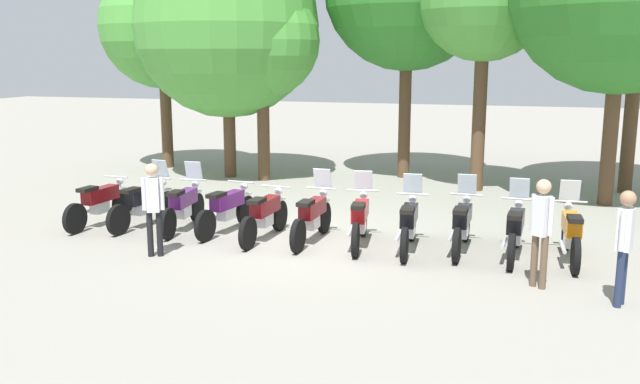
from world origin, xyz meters
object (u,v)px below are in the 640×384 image
(motorcycle_10, at_px, (571,233))
(person_0, at_px, (624,239))
(motorcycle_9, at_px, (515,229))
(motorcycle_6, at_px, (360,219))
(tree_0, at_px, (162,26))
(tree_1, at_px, (227,25))
(person_1, at_px, (541,225))
(person_2, at_px, (153,202))
(motorcycle_0, at_px, (100,202))
(motorcycle_1, at_px, (144,203))
(motorcycle_8, at_px, (462,224))
(tree_2, at_px, (262,41))
(motorcycle_4, at_px, (265,215))
(motorcycle_2, at_px, (184,206))
(motorcycle_5, at_px, (312,216))
(motorcycle_7, at_px, (409,223))
(motorcycle_3, at_px, (227,209))

(motorcycle_10, distance_m, person_0, 2.29)
(motorcycle_9, bearing_deg, motorcycle_6, 93.30)
(tree_0, xyz_separation_m, tree_1, (2.71, -1.07, -0.05))
(person_1, bearing_deg, person_2, 127.01)
(motorcycle_6, height_order, tree_1, tree_1)
(motorcycle_0, xyz_separation_m, motorcycle_6, (5.73, 0.07, 0.01))
(motorcycle_1, height_order, tree_0, tree_0)
(motorcycle_8, height_order, motorcycle_10, same)
(motorcycle_1, bearing_deg, motorcycle_6, -83.58)
(person_2, bearing_deg, motorcycle_1, 12.99)
(motorcycle_8, bearing_deg, tree_2, 47.75)
(tree_2, bearing_deg, motorcycle_4, -68.39)
(motorcycle_10, height_order, tree_1, tree_1)
(tree_0, bearing_deg, motorcycle_6, -41.81)
(motorcycle_2, bearing_deg, motorcycle_5, -98.04)
(tree_0, height_order, tree_1, tree_1)
(motorcycle_9, height_order, tree_2, tree_2)
(motorcycle_4, distance_m, tree_2, 7.57)
(motorcycle_7, xyz_separation_m, tree_2, (-5.33, 6.18, 3.49))
(motorcycle_10, relative_size, tree_0, 0.34)
(person_0, bearing_deg, motorcycle_7, 170.79)
(motorcycle_4, bearing_deg, person_2, 140.91)
(motorcycle_10, bearing_deg, motorcycle_6, 88.41)
(motorcycle_5, bearing_deg, motorcycle_8, -84.20)
(person_1, height_order, tree_0, tree_0)
(motorcycle_1, xyz_separation_m, motorcycle_5, (3.82, -0.13, 0.00))
(motorcycle_7, distance_m, tree_2, 8.88)
(motorcycle_0, xyz_separation_m, motorcycle_7, (6.69, -0.00, 0.01))
(motorcycle_0, relative_size, tree_1, 0.31)
(motorcycle_9, xyz_separation_m, person_1, (0.40, -1.61, 0.51))
(motorcycle_1, xyz_separation_m, person_1, (8.04, -1.69, 0.51))
(motorcycle_0, bearing_deg, motorcycle_2, -80.29)
(motorcycle_9, bearing_deg, person_2, 109.05)
(motorcycle_5, relative_size, motorcycle_9, 1.00)
(motorcycle_3, height_order, motorcycle_4, same)
(tree_0, bearing_deg, motorcycle_10, -31.15)
(person_0, bearing_deg, motorcycle_10, 125.91)
(motorcycle_6, xyz_separation_m, tree_2, (-4.38, 6.10, 3.49))
(motorcycle_7, bearing_deg, motorcycle_2, 83.75)
(motorcycle_5, relative_size, tree_1, 0.31)
(motorcycle_2, height_order, motorcycle_6, same)
(motorcycle_8, distance_m, tree_2, 9.33)
(motorcycle_1, distance_m, tree_0, 9.03)
(motorcycle_0, xyz_separation_m, person_0, (10.14, -2.01, 0.51))
(motorcycle_6, distance_m, motorcycle_8, 1.93)
(motorcycle_0, distance_m, motorcycle_10, 9.56)
(motorcycle_6, distance_m, motorcycle_7, 0.96)
(motorcycle_9, distance_m, tree_1, 11.25)
(tree_2, bearing_deg, motorcycle_8, -43.31)
(motorcycle_5, bearing_deg, person_2, 127.78)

